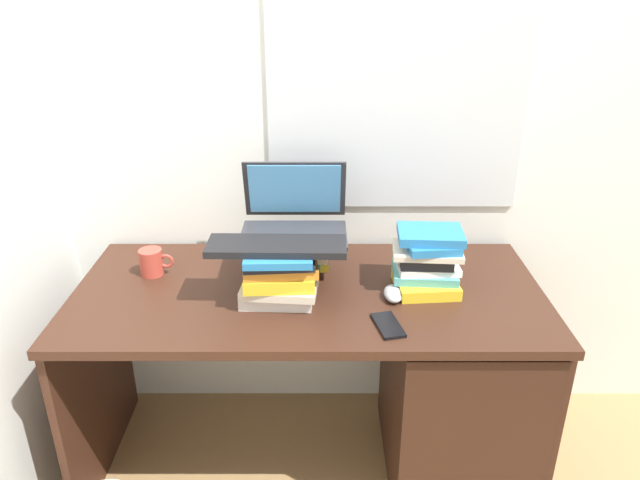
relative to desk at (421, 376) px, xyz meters
The scene contains 11 objects.
ground_plane 0.56m from the desk, behind, with size 6.00×6.00×0.00m, color #9E7A4C.
wall_back 1.07m from the desk, 132.38° to the left, with size 6.00×0.06×2.60m.
desk is the anchor object (origin of this frame).
book_stack_tall 0.61m from the desk, 161.75° to the left, with size 0.23×0.20×0.13m.
book_stack_keyboard_riser 0.64m from the desk, behind, with size 0.25×0.20×0.18m.
book_stack_side 0.42m from the desk, 99.72° to the left, with size 0.23×0.20×0.20m.
laptop 0.71m from the desk, 155.25° to the left, with size 0.35×0.29×0.23m.
keyboard 0.71m from the desk, behind, with size 0.42×0.14×0.02m, color black.
computer_mouse 0.37m from the desk, 163.75° to the right, with size 0.06×0.10×0.04m, color #A5A8AD.
mug 1.00m from the desk, behind, with size 0.11×0.08×0.09m.
cell_phone 0.42m from the desk, 127.66° to the right, with size 0.07×0.14×0.01m, color black.
Camera 1 is at (0.04, -1.70, 1.67)m, focal length 33.37 mm.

